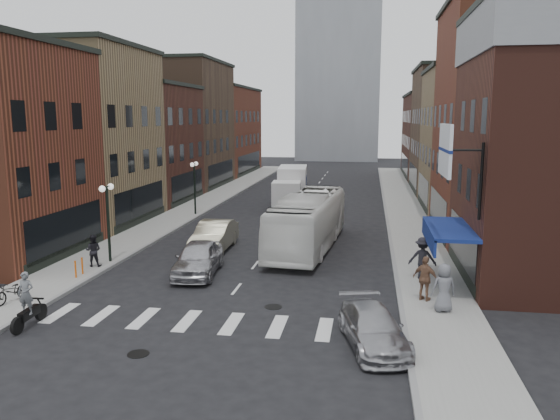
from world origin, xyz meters
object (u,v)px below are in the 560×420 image
object	(u,v)px
streetlamp_near	(107,208)
curb_car	(373,328)
billboard_sign	(448,152)
motorcycle_rider	(27,302)
box_truck	(291,188)
sedan_left_near	(198,258)
streetlamp_far	(194,178)
ped_right_a	(423,258)
transit_bus	(308,221)
ped_right_c	(444,288)
sedan_left_far	(214,236)
ped_right_b	(425,279)
bike_rack	(79,267)
parked_bicycle	(12,291)
ped_left_solo	(93,250)

from	to	relation	value
streetlamp_near	curb_car	distance (m)	15.75
billboard_sign	motorcycle_rider	distance (m)	16.54
box_truck	sedan_left_near	distance (m)	20.70
streetlamp_far	ped_right_a	world-z (taller)	streetlamp_far
sedan_left_near	streetlamp_near	bearing A→B (deg)	162.15
transit_bus	ped_right_a	world-z (taller)	transit_bus
streetlamp_far	box_truck	xyz separation A→B (m)	(6.58, 5.51, -1.29)
sedan_left_near	ped_right_c	world-z (taller)	ped_right_c
sedan_left_far	ped_right_a	bearing A→B (deg)	-21.84
streetlamp_near	ped_right_b	bearing A→B (deg)	-13.40
billboard_sign	bike_rack	xyz separation A→B (m)	(-16.19, 0.80, -5.58)
motorcycle_rider	ped_right_b	xyz separation A→B (m)	(14.26, 4.86, 0.10)
bike_rack	parked_bicycle	xyz separation A→B (m)	(-0.77, -3.79, 0.04)
streetlamp_far	transit_bus	distance (m)	13.27
transit_bus	sedan_left_far	distance (m)	5.42
box_truck	ped_right_b	bearing A→B (deg)	-74.50
streetlamp_near	box_truck	size ratio (longest dim) A/B	0.53
parked_bicycle	ped_right_b	distance (m)	16.58
curb_car	ped_left_solo	size ratio (longest dim) A/B	2.69
streetlamp_near	ped_right_c	bearing A→B (deg)	-16.86
ped_right_a	ped_right_b	distance (m)	3.12
transit_bus	bike_rack	bearing A→B (deg)	-137.21
billboard_sign	parked_bicycle	world-z (taller)	billboard_sign
ped_right_a	box_truck	bearing A→B (deg)	-58.90
streetlamp_near	box_truck	bearing A→B (deg)	71.36
transit_bus	ped_right_b	size ratio (longest dim) A/B	6.21
bike_rack	ped_right_c	xyz separation A→B (m)	(16.13, -2.13, 0.53)
bike_rack	ped_right_c	size ratio (longest dim) A/B	0.43
ped_left_solo	ped_right_a	bearing A→B (deg)	172.11
streetlamp_far	motorcycle_rider	xyz separation A→B (m)	(1.10, -22.52, -1.95)
ped_left_solo	bike_rack	bearing A→B (deg)	85.23
billboard_sign	transit_bus	xyz separation A→B (m)	(-6.32, 8.51, -4.55)
streetlamp_near	bike_rack	xyz separation A→B (m)	(-0.20, -2.70, -2.36)
bike_rack	box_truck	world-z (taller)	box_truck
sedan_left_near	parked_bicycle	distance (m)	8.08
sedan_left_far	curb_car	xyz separation A→B (m)	(8.83, -11.87, -0.20)
box_truck	sedan_left_near	world-z (taller)	box_truck
transit_bus	sedan_left_near	distance (m)	7.71
sedan_left_near	ped_right_b	xyz separation A→B (m)	(10.31, -2.54, 0.26)
ped_left_solo	billboard_sign	bearing A→B (deg)	161.74
streetlamp_far	bike_rack	xyz separation A→B (m)	(-0.20, -16.70, -2.36)
ped_right_a	ped_right_c	size ratio (longest dim) A/B	1.03
bike_rack	parked_bicycle	distance (m)	3.87
sedan_left_far	parked_bicycle	world-z (taller)	sedan_left_far
streetlamp_near	ped_right_c	distance (m)	16.74
sedan_left_near	billboard_sign	bearing A→B (deg)	-17.72
streetlamp_far	bike_rack	world-z (taller)	streetlamp_far
ped_right_a	curb_car	bearing A→B (deg)	80.62
sedan_left_far	curb_car	size ratio (longest dim) A/B	1.16
sedan_left_far	parked_bicycle	size ratio (longest dim) A/B	2.99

